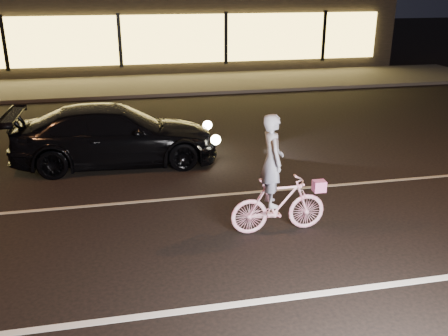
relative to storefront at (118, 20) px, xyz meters
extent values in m
plane|color=black|center=(0.00, -18.97, -2.15)|extent=(90.00, 90.00, 0.00)
cube|color=silver|center=(0.00, -20.47, -2.14)|extent=(60.00, 0.12, 0.01)
cube|color=gray|center=(0.00, -16.97, -2.14)|extent=(60.00, 0.10, 0.01)
cube|color=#383533|center=(0.00, -5.97, -2.09)|extent=(30.00, 4.00, 0.12)
cube|color=black|center=(0.00, 0.03, -0.15)|extent=(25.00, 8.00, 4.00)
cube|color=#FFD359|center=(0.00, -4.07, -0.55)|extent=(23.00, 0.15, 2.00)
cube|color=black|center=(-4.50, -4.15, -0.55)|extent=(0.15, 0.08, 2.20)
cube|color=black|center=(0.00, -4.15, -0.55)|extent=(0.15, 0.08, 2.20)
cube|color=black|center=(4.50, -4.15, -0.55)|extent=(0.15, 0.08, 2.20)
cube|color=black|center=(9.00, -4.15, -0.55)|extent=(0.15, 0.08, 2.20)
imported|color=#EC467D|center=(2.31, -18.62, -1.66)|extent=(1.61, 0.46, 0.97)
imported|color=silver|center=(2.17, -18.62, -0.88)|extent=(0.36, 0.56, 1.52)
cube|color=#E54DAC|center=(3.00, -18.62, -1.39)|extent=(0.20, 0.17, 0.18)
imported|color=black|center=(-0.29, -14.65, -1.48)|extent=(4.64, 1.98, 1.33)
sphere|color=#FFF2BF|center=(1.92, -14.09, -1.54)|extent=(0.22, 0.22, 0.22)
sphere|color=#FFF2BF|center=(1.89, -15.31, -1.54)|extent=(0.22, 0.22, 0.22)
camera|label=1|loc=(-0.10, -25.76, 1.81)|focal=40.00mm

